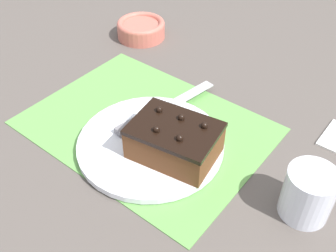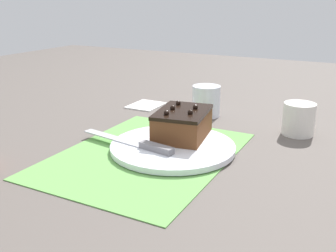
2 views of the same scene
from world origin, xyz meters
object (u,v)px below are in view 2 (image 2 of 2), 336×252
Objects in this scene: chocolate_cake at (182,123)px; drinking_glass at (206,101)px; serving_knife at (141,144)px; cake_plate at (173,147)px; coffee_mug at (299,119)px.

drinking_glass is at bearing 9.32° from chocolate_cake.
cake_plate is at bearing -41.12° from serving_knife.
cake_plate is at bearing 137.91° from coffee_mug.
drinking_glass is (0.33, -0.01, 0.02)m from serving_knife.
serving_knife is 0.33m from drinking_glass.
cake_plate is 3.19× the size of coffee_mug.
drinking_glass is at bearing 8.13° from cake_plate.
chocolate_cake reaches higher than drinking_glass.
serving_knife is (-0.10, 0.05, -0.03)m from chocolate_cake.
serving_knife is 2.92× the size of drinking_glass.
drinking_glass is at bearing 81.36° from coffee_mug.
chocolate_cake is 0.65× the size of serving_knife.
cake_plate is 1.66× the size of chocolate_cake.
cake_plate is 0.29m from drinking_glass.
chocolate_cake is (0.05, 0.00, 0.04)m from cake_plate.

